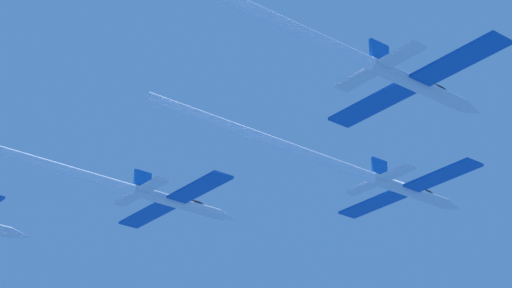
{
  "coord_description": "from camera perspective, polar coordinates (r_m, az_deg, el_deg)",
  "views": [
    {
      "loc": [
        53.03,
        -60.24,
        -32.92
      ],
      "look_at": [
        -0.14,
        -17.59,
        0.17
      ],
      "focal_mm": 65.75,
      "sensor_mm": 36.0,
      "label": 1
    }
  ],
  "objects": [
    {
      "name": "jet_left_wing",
      "position": [
        84.2,
        -9.66,
        -2.13
      ],
      "size": [
        15.94,
        37.41,
        2.64
      ],
      "color": "silver"
    },
    {
      "name": "jet_lead",
      "position": [
        81.84,
        5.61,
        -1.52
      ],
      "size": [
        15.94,
        35.72,
        2.64
      ],
      "color": "silver"
    },
    {
      "name": "jet_right_wing",
      "position": [
        63.11,
        4.25,
        6.14
      ],
      "size": [
        15.94,
        38.6,
        2.64
      ],
      "color": "silver"
    }
  ]
}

